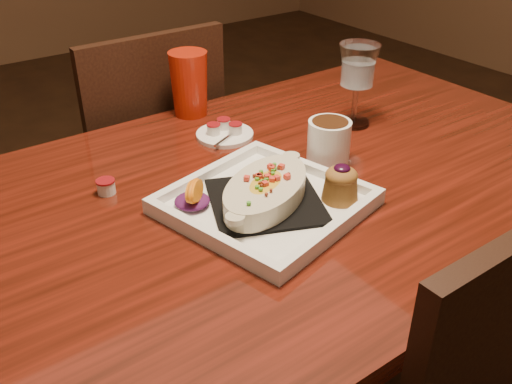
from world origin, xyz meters
TOP-DOWN VIEW (x-y plane):
  - table at (0.00, 0.00)m, footprint 1.50×0.90m
  - chair_far at (-0.00, 0.63)m, footprint 0.42×0.42m
  - plate at (-0.07, -0.07)m, footprint 0.38×0.38m
  - coffee_mug at (0.14, 0.01)m, footprint 0.12×0.09m
  - goblet at (0.32, 0.12)m, footprint 0.09×0.09m
  - saucer at (0.03, 0.24)m, footprint 0.13×0.13m
  - creamer_loose at (-0.29, 0.16)m, footprint 0.04×0.04m
  - red_tumbler at (0.04, 0.40)m, footprint 0.09×0.09m

SIDE VIEW (x-z plane):
  - chair_far at x=0.00m, z-range 0.04..0.97m
  - table at x=0.00m, z-range 0.28..1.03m
  - saucer at x=0.03m, z-range 0.72..0.80m
  - creamer_loose at x=-0.29m, z-range 0.75..0.78m
  - plate at x=-0.07m, z-range 0.73..0.82m
  - coffee_mug at x=0.14m, z-range 0.75..0.85m
  - red_tumbler at x=0.04m, z-range 0.75..0.91m
  - goblet at x=0.32m, z-range 0.79..0.98m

